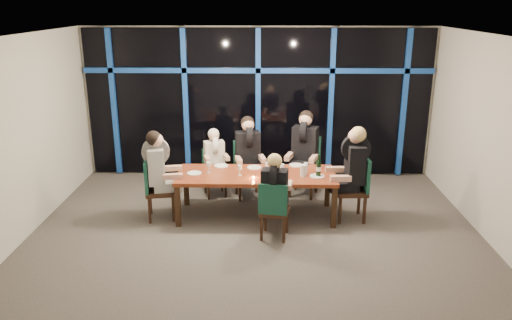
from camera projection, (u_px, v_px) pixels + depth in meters
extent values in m
plane|color=#59534F|center=(255.00, 237.00, 7.67)|extent=(7.00, 7.00, 0.00)
cube|color=beige|center=(258.00, 103.00, 10.06)|extent=(7.00, 0.04, 3.00)
cube|color=beige|center=(248.00, 237.00, 4.35)|extent=(7.00, 0.04, 3.00)
cube|color=beige|center=(16.00, 142.00, 7.27)|extent=(0.04, 6.00, 3.00)
cube|color=beige|center=(499.00, 144.00, 7.15)|extent=(0.04, 6.00, 3.00)
cube|color=white|center=(255.00, 37.00, 6.75)|extent=(7.00, 6.00, 0.04)
cube|color=black|center=(258.00, 103.00, 10.01)|extent=(6.86, 0.04, 2.94)
cube|color=#13409A|center=(114.00, 103.00, 10.01)|extent=(0.10, 0.10, 2.94)
cube|color=#13409A|center=(186.00, 103.00, 9.98)|extent=(0.10, 0.10, 2.94)
cube|color=#13409A|center=(258.00, 104.00, 9.96)|extent=(0.10, 0.10, 2.94)
cube|color=#13409A|center=(331.00, 104.00, 9.93)|extent=(0.10, 0.10, 2.94)
cube|color=#13409A|center=(404.00, 104.00, 9.91)|extent=(0.10, 0.10, 2.94)
cube|color=#13409A|center=(258.00, 70.00, 9.76)|extent=(6.86, 0.10, 0.10)
cube|color=#FF2D14|center=(313.00, 69.00, 10.08)|extent=(0.60, 0.05, 0.35)
cube|color=brown|center=(256.00, 175.00, 8.21)|extent=(2.60, 1.00, 0.06)
cube|color=#311D10|center=(178.00, 206.00, 7.92)|extent=(0.08, 0.08, 0.69)
cube|color=#311D10|center=(334.00, 207.00, 7.88)|extent=(0.08, 0.08, 0.69)
cube|color=#311D10|center=(186.00, 187.00, 8.76)|extent=(0.08, 0.08, 0.69)
cube|color=#311D10|center=(327.00, 188.00, 8.72)|extent=(0.08, 0.08, 0.69)
cube|color=#311B10|center=(215.00, 175.00, 9.19)|extent=(0.50, 0.50, 0.05)
cube|color=#184E3C|center=(213.00, 160.00, 9.27)|extent=(0.40, 0.16, 0.45)
cube|color=#311B10|center=(209.00, 190.00, 9.06)|extent=(0.04, 0.04, 0.37)
cube|color=#311B10|center=(226.00, 188.00, 9.15)|extent=(0.04, 0.04, 0.37)
cube|color=#311B10|center=(205.00, 184.00, 9.36)|extent=(0.04, 0.04, 0.37)
cube|color=#311B10|center=(222.00, 182.00, 9.44)|extent=(0.04, 0.04, 0.37)
cube|color=#311B10|center=(248.00, 172.00, 9.09)|extent=(0.57, 0.57, 0.06)
cube|color=#184E3C|center=(246.00, 154.00, 9.20)|extent=(0.48, 0.15, 0.53)
cube|color=#311B10|center=(240.00, 190.00, 8.95)|extent=(0.05, 0.05, 0.45)
cube|color=#311B10|center=(261.00, 188.00, 9.02)|extent=(0.05, 0.05, 0.45)
cube|color=#311B10|center=(237.00, 183.00, 9.31)|extent=(0.05, 0.05, 0.45)
cube|color=#311B10|center=(257.00, 181.00, 9.38)|extent=(0.05, 0.05, 0.45)
cube|color=#311B10|center=(304.00, 169.00, 9.18)|extent=(0.64, 0.64, 0.07)
cube|color=#184E3C|center=(307.00, 150.00, 9.29)|extent=(0.50, 0.21, 0.56)
cube|color=#311B10|center=(290.00, 185.00, 9.14)|extent=(0.06, 0.06, 0.47)
cube|color=#311B10|center=(311.00, 188.00, 9.01)|extent=(0.06, 0.06, 0.47)
cube|color=#311B10|center=(296.00, 178.00, 9.50)|extent=(0.06, 0.06, 0.47)
cube|color=#311B10|center=(316.00, 181.00, 9.38)|extent=(0.06, 0.06, 0.47)
cube|color=#311B10|center=(161.00, 191.00, 8.20)|extent=(0.55, 0.55, 0.06)
cube|color=#184E3C|center=(147.00, 176.00, 8.08)|extent=(0.14, 0.48, 0.53)
cube|color=#311B10|center=(173.00, 209.00, 8.13)|extent=(0.05, 0.05, 0.44)
cube|color=#311B10|center=(173.00, 200.00, 8.49)|extent=(0.05, 0.05, 0.44)
cube|color=#311B10|center=(150.00, 211.00, 8.07)|extent=(0.05, 0.05, 0.44)
cube|color=#311B10|center=(151.00, 202.00, 8.43)|extent=(0.05, 0.05, 0.44)
cube|color=#311B10|center=(351.00, 191.00, 8.15)|extent=(0.52, 0.52, 0.07)
cube|color=#184E3C|center=(365.00, 173.00, 8.07)|extent=(0.08, 0.50, 0.55)
cube|color=#311B10|center=(335.00, 201.00, 8.42)|extent=(0.05, 0.05, 0.47)
cube|color=#311B10|center=(340.00, 211.00, 8.04)|extent=(0.05, 0.05, 0.47)
cube|color=#311B10|center=(359.00, 201.00, 8.43)|extent=(0.05, 0.05, 0.47)
cube|color=#311B10|center=(364.00, 210.00, 8.05)|extent=(0.05, 0.05, 0.47)
cube|color=#311B10|center=(275.00, 211.00, 7.54)|extent=(0.50, 0.50, 0.06)
cube|color=#184E3C|center=(273.00, 200.00, 7.29)|extent=(0.43, 0.12, 0.48)
cube|color=#311B10|center=(287.00, 221.00, 7.74)|extent=(0.04, 0.04, 0.40)
cube|color=#311B10|center=(265.00, 219.00, 7.81)|extent=(0.04, 0.04, 0.40)
cube|color=#311B10|center=(284.00, 231.00, 7.42)|extent=(0.04, 0.04, 0.40)
cube|color=#311B10|center=(261.00, 229.00, 7.49)|extent=(0.04, 0.04, 0.40)
cube|color=silver|center=(216.00, 172.00, 9.06)|extent=(0.42, 0.45, 0.12)
cube|color=silver|center=(214.00, 155.00, 9.10)|extent=(0.40, 0.31, 0.50)
cylinder|color=silver|center=(214.00, 144.00, 9.04)|extent=(0.20, 0.38, 0.37)
sphere|color=tan|center=(214.00, 136.00, 8.98)|extent=(0.19, 0.19, 0.19)
sphere|color=silver|center=(214.00, 134.00, 9.00)|extent=(0.20, 0.20, 0.20)
cube|color=tan|center=(207.00, 159.00, 8.86)|extent=(0.15, 0.28, 0.07)
cube|color=tan|center=(226.00, 157.00, 8.95)|extent=(0.15, 0.28, 0.07)
cube|color=black|center=(250.00, 169.00, 8.94)|extent=(0.47, 0.52, 0.15)
cube|color=black|center=(248.00, 148.00, 8.99)|extent=(0.47, 0.34, 0.59)
cylinder|color=black|center=(248.00, 135.00, 8.92)|extent=(0.20, 0.46, 0.45)
sphere|color=tan|center=(248.00, 125.00, 8.84)|extent=(0.22, 0.22, 0.22)
sphere|color=black|center=(247.00, 123.00, 8.87)|extent=(0.24, 0.24, 0.24)
cube|color=tan|center=(239.00, 160.00, 8.75)|extent=(0.15, 0.33, 0.08)
cube|color=tan|center=(262.00, 159.00, 8.83)|extent=(0.15, 0.33, 0.08)
cube|color=black|center=(302.00, 166.00, 9.02)|extent=(0.53, 0.57, 0.16)
cube|color=black|center=(305.00, 143.00, 9.07)|extent=(0.51, 0.40, 0.63)
cylinder|color=black|center=(306.00, 130.00, 9.00)|extent=(0.26, 0.48, 0.47)
sphere|color=tan|center=(306.00, 120.00, 8.91)|extent=(0.23, 0.23, 0.23)
sphere|color=black|center=(306.00, 117.00, 8.94)|extent=(0.26, 0.26, 0.26)
cube|color=tan|center=(289.00, 156.00, 8.96)|extent=(0.19, 0.35, 0.09)
cube|color=tan|center=(313.00, 159.00, 8.82)|extent=(0.19, 0.35, 0.09)
cube|color=black|center=(168.00, 185.00, 8.19)|extent=(0.50, 0.45, 0.15)
cube|color=black|center=(157.00, 165.00, 8.06)|extent=(0.32, 0.46, 0.59)
cylinder|color=black|center=(156.00, 151.00, 7.99)|extent=(0.45, 0.18, 0.44)
sphere|color=tan|center=(156.00, 140.00, 7.93)|extent=(0.22, 0.22, 0.22)
sphere|color=black|center=(153.00, 138.00, 7.92)|extent=(0.24, 0.24, 0.24)
cube|color=tan|center=(173.00, 177.00, 7.94)|extent=(0.33, 0.14, 0.08)
cube|color=tan|center=(173.00, 168.00, 8.34)|extent=(0.33, 0.14, 0.08)
cube|color=black|center=(343.00, 184.00, 8.12)|extent=(0.48, 0.42, 0.16)
cube|color=black|center=(355.00, 163.00, 8.01)|extent=(0.29, 0.46, 0.62)
cylinder|color=black|center=(356.00, 149.00, 7.94)|extent=(0.47, 0.13, 0.47)
sphere|color=tan|center=(355.00, 136.00, 7.87)|extent=(0.23, 0.23, 0.23)
sphere|color=tan|center=(358.00, 134.00, 7.87)|extent=(0.25, 0.25, 0.25)
cube|color=tan|center=(336.00, 169.00, 8.27)|extent=(0.34, 0.10, 0.09)
cube|color=tan|center=(341.00, 178.00, 7.85)|extent=(0.34, 0.10, 0.09)
cube|color=black|center=(276.00, 202.00, 7.62)|extent=(0.41, 0.45, 0.13)
cube|color=black|center=(274.00, 187.00, 7.38)|extent=(0.41, 0.29, 0.53)
cylinder|color=black|center=(275.00, 173.00, 7.32)|extent=(0.16, 0.41, 0.40)
sphere|color=tan|center=(275.00, 162.00, 7.29)|extent=(0.20, 0.20, 0.20)
sphere|color=tan|center=(275.00, 161.00, 7.24)|extent=(0.22, 0.22, 0.22)
cube|color=tan|center=(289.00, 185.00, 7.58)|extent=(0.13, 0.29, 0.08)
cube|color=tan|center=(265.00, 184.00, 7.65)|extent=(0.13, 0.29, 0.08)
cylinder|color=white|center=(221.00, 166.00, 8.56)|extent=(0.24, 0.24, 0.01)
cylinder|color=white|center=(254.00, 167.00, 8.48)|extent=(0.24, 0.24, 0.01)
cylinder|color=white|center=(296.00, 165.00, 8.60)|extent=(0.24, 0.24, 0.01)
cylinder|color=white|center=(194.00, 173.00, 8.20)|extent=(0.24, 0.24, 0.01)
cylinder|color=white|center=(317.00, 176.00, 8.06)|extent=(0.24, 0.24, 0.01)
cylinder|color=white|center=(280.00, 178.00, 7.97)|extent=(0.24, 0.24, 0.01)
cylinder|color=black|center=(319.00, 169.00, 8.03)|extent=(0.08, 0.08, 0.26)
cylinder|color=black|center=(319.00, 158.00, 7.98)|extent=(0.03, 0.03, 0.10)
cylinder|color=silver|center=(319.00, 169.00, 8.03)|extent=(0.08, 0.08, 0.07)
cylinder|color=silver|center=(303.00, 171.00, 8.05)|extent=(0.11, 0.11, 0.19)
cylinder|color=silver|center=(307.00, 169.00, 8.05)|extent=(0.02, 0.02, 0.13)
cylinder|color=#FBA74B|center=(253.00, 177.00, 7.99)|extent=(0.05, 0.05, 0.03)
cylinder|color=silver|center=(240.00, 175.00, 8.12)|extent=(0.06, 0.06, 0.01)
cylinder|color=silver|center=(240.00, 172.00, 8.10)|extent=(0.01, 0.01, 0.10)
cylinder|color=silver|center=(240.00, 167.00, 8.08)|extent=(0.07, 0.07, 0.07)
cylinder|color=silver|center=(267.00, 171.00, 8.31)|extent=(0.06, 0.06, 0.01)
cylinder|color=silver|center=(267.00, 169.00, 8.29)|extent=(0.01, 0.01, 0.09)
cylinder|color=silver|center=(267.00, 164.00, 8.27)|extent=(0.06, 0.06, 0.06)
cylinder|color=white|center=(282.00, 175.00, 8.14)|extent=(0.07, 0.07, 0.01)
cylinder|color=white|center=(282.00, 171.00, 8.12)|extent=(0.01, 0.01, 0.11)
cylinder|color=white|center=(282.00, 166.00, 8.09)|extent=(0.07, 0.07, 0.07)
cylinder|color=white|center=(209.00, 172.00, 8.25)|extent=(0.07, 0.07, 0.01)
cylinder|color=white|center=(209.00, 169.00, 8.23)|extent=(0.01, 0.01, 0.11)
cylinder|color=white|center=(209.00, 164.00, 8.20)|extent=(0.07, 0.07, 0.07)
cylinder|color=silver|center=(306.00, 173.00, 8.24)|extent=(0.06, 0.06, 0.01)
cylinder|color=silver|center=(306.00, 170.00, 8.23)|extent=(0.01, 0.01, 0.10)
cylinder|color=silver|center=(306.00, 165.00, 8.20)|extent=(0.07, 0.07, 0.07)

